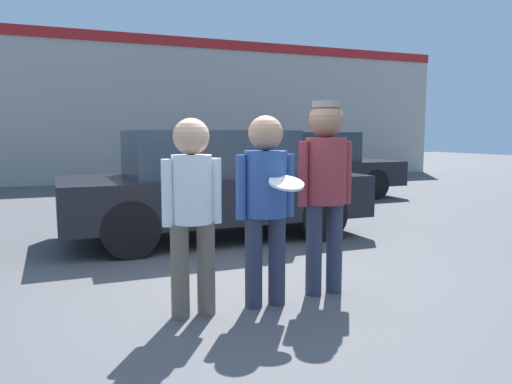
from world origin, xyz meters
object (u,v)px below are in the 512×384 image
parked_car_near (212,184)px  shrub (184,168)px  person_right (325,178)px  person_middle_with_frisbee (266,194)px  person_left (192,202)px  parked_car_far (301,165)px

parked_car_near → shrub: parked_car_near is taller
shrub → person_right: bearing=-97.5°
person_middle_with_frisbee → person_right: bearing=9.4°
person_left → parked_car_far: size_ratio=0.36×
person_middle_with_frisbee → parked_car_far: person_middle_with_frisbee is taller
person_left → parked_car_near: size_ratio=0.38×
person_left → person_middle_with_frisbee: (0.65, -0.00, 0.03)m
parked_car_far → shrub: (-1.58, 4.78, -0.31)m
shrub → parked_car_near: bearing=-101.4°
person_middle_with_frisbee → person_right: person_right is taller
person_middle_with_frisbee → person_left: bearing=179.8°
person_left → parked_car_near: 3.18m
parked_car_near → parked_car_far: (3.22, 3.40, -0.01)m
person_right → parked_car_near: 2.90m
person_right → shrub: 11.16m
person_right → person_left: bearing=-175.4°
person_middle_with_frisbee → parked_car_near: (0.45, 2.98, -0.21)m
person_middle_with_frisbee → parked_car_far: size_ratio=0.37×
person_left → person_middle_with_frisbee: person_middle_with_frisbee is taller
shrub → parked_car_far: bearing=-71.7°
parked_car_far → shrub: parked_car_far is taller
person_middle_with_frisbee → parked_car_far: 7.36m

